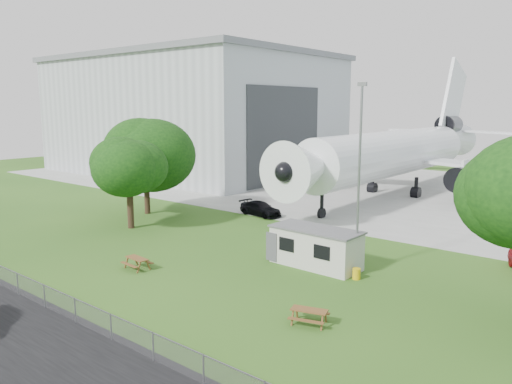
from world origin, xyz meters
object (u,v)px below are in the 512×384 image
Objects in this scene: airliner at (398,151)px; picnic_east at (309,324)px; picnic_west at (137,269)px; site_cabin at (316,247)px; hangar at (192,114)px.

picnic_east is (12.11, -38.11, -5.27)m from airliner.
picnic_west is (-1.42, -38.17, -5.27)m from airliner.
airliner is 26.52× the size of picnic_west.
airliner reaches higher than picnic_east.
picnic_west is at bearing -138.08° from site_cabin.
picnic_west is 1.00× the size of picnic_east.
site_cabin is 3.77× the size of picnic_west.
airliner reaches higher than site_cabin.
picnic_east is (13.53, 0.05, 0.00)m from picnic_west.
site_cabin is at bearing -34.93° from hangar.
hangar reaches higher than site_cabin.
airliner is at bearing -0.22° from hangar.
hangar is at bearing 145.07° from site_cabin.
airliner reaches higher than picnic_west.
airliner is at bearing 90.26° from picnic_east.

